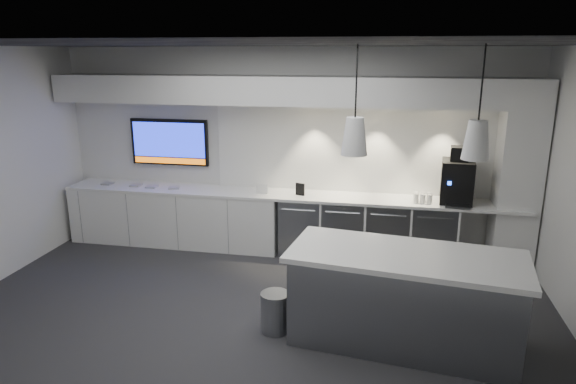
% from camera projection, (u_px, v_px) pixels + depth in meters
% --- Properties ---
extents(floor, '(7.00, 7.00, 0.00)m').
position_uv_depth(floor, '(248.00, 321.00, 5.77)').
color(floor, '#2B2B2E').
rests_on(floor, ground).
extents(ceiling, '(7.00, 7.00, 0.00)m').
position_uv_depth(ceiling, '(241.00, 44.00, 4.97)').
color(ceiling, black).
rests_on(ceiling, wall_back).
extents(wall_back, '(7.00, 0.00, 7.00)m').
position_uv_depth(wall_back, '(289.00, 150.00, 7.74)').
color(wall_back, silver).
rests_on(wall_back, floor).
extents(wall_front, '(7.00, 0.00, 7.00)m').
position_uv_depth(wall_front, '(129.00, 305.00, 3.00)').
color(wall_front, silver).
rests_on(wall_front, floor).
extents(back_counter, '(6.80, 0.65, 0.04)m').
position_uv_depth(back_counter, '(285.00, 195.00, 7.59)').
color(back_counter, white).
rests_on(back_counter, left_base_cabinets).
extents(left_base_cabinets, '(3.30, 0.63, 0.86)m').
position_uv_depth(left_base_cabinets, '(176.00, 217.00, 8.03)').
color(left_base_cabinets, white).
rests_on(left_base_cabinets, floor).
extents(fridge_unit_a, '(0.60, 0.61, 0.85)m').
position_uv_depth(fridge_unit_a, '(302.00, 225.00, 7.67)').
color(fridge_unit_a, gray).
rests_on(fridge_unit_a, floor).
extents(fridge_unit_b, '(0.60, 0.61, 0.85)m').
position_uv_depth(fridge_unit_b, '(344.00, 228.00, 7.55)').
color(fridge_unit_b, gray).
rests_on(fridge_unit_b, floor).
extents(fridge_unit_c, '(0.60, 0.61, 0.85)m').
position_uv_depth(fridge_unit_c, '(387.00, 230.00, 7.44)').
color(fridge_unit_c, gray).
rests_on(fridge_unit_c, floor).
extents(fridge_unit_d, '(0.60, 0.61, 0.85)m').
position_uv_depth(fridge_unit_d, '(432.00, 233.00, 7.32)').
color(fridge_unit_d, gray).
rests_on(fridge_unit_d, floor).
extents(backsplash, '(4.60, 0.03, 1.30)m').
position_uv_depth(backsplash, '(370.00, 149.00, 7.48)').
color(backsplash, white).
rests_on(backsplash, wall_back).
extents(soffit, '(6.90, 0.60, 0.40)m').
position_uv_depth(soffit, '(285.00, 90.00, 7.21)').
color(soffit, white).
rests_on(soffit, wall_back).
extents(column, '(0.55, 0.55, 2.60)m').
position_uv_depth(column, '(518.00, 177.00, 6.92)').
color(column, white).
rests_on(column, floor).
extents(wall_tv, '(1.25, 0.07, 0.72)m').
position_uv_depth(wall_tv, '(170.00, 142.00, 8.02)').
color(wall_tv, black).
rests_on(wall_tv, wall_back).
extents(island, '(2.44, 1.30, 0.99)m').
position_uv_depth(island, '(404.00, 299.00, 5.23)').
color(island, gray).
rests_on(island, floor).
extents(bin, '(0.35, 0.35, 0.44)m').
position_uv_depth(bin, '(275.00, 312.00, 5.52)').
color(bin, gray).
rests_on(bin, floor).
extents(coffee_machine, '(0.47, 0.63, 0.78)m').
position_uv_depth(coffee_machine, '(457.00, 180.00, 7.08)').
color(coffee_machine, black).
rests_on(coffee_machine, back_counter).
extents(sign_black, '(0.14, 0.06, 0.18)m').
position_uv_depth(sign_black, '(300.00, 189.00, 7.48)').
color(sign_black, black).
rests_on(sign_black, back_counter).
extents(sign_white, '(0.18, 0.04, 0.14)m').
position_uv_depth(sign_white, '(262.00, 189.00, 7.57)').
color(sign_white, white).
rests_on(sign_white, back_counter).
extents(cup_cluster, '(0.25, 0.16, 0.14)m').
position_uv_depth(cup_cluster, '(423.00, 198.00, 7.10)').
color(cup_cluster, white).
rests_on(cup_cluster, back_counter).
extents(tray_a, '(0.17, 0.17, 0.02)m').
position_uv_depth(tray_a, '(108.00, 184.00, 8.11)').
color(tray_a, '#9E9E9E').
rests_on(tray_a, back_counter).
extents(tray_b, '(0.17, 0.17, 0.02)m').
position_uv_depth(tray_b, '(136.00, 185.00, 8.01)').
color(tray_b, '#9E9E9E').
rests_on(tray_b, back_counter).
extents(tray_c, '(0.17, 0.17, 0.02)m').
position_uv_depth(tray_c, '(152.00, 187.00, 7.92)').
color(tray_c, '#9E9E9E').
rests_on(tray_c, back_counter).
extents(tray_d, '(0.20, 0.20, 0.02)m').
position_uv_depth(tray_d, '(174.00, 188.00, 7.86)').
color(tray_d, '#9E9E9E').
rests_on(tray_d, back_counter).
extents(pendant_left, '(0.25, 0.25, 1.06)m').
position_uv_depth(pendant_left, '(355.00, 136.00, 4.89)').
color(pendant_left, white).
rests_on(pendant_left, ceiling).
extents(pendant_right, '(0.25, 0.25, 1.06)m').
position_uv_depth(pendant_right, '(477.00, 140.00, 4.68)').
color(pendant_right, white).
rests_on(pendant_right, ceiling).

